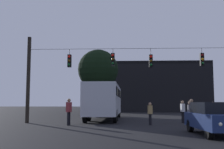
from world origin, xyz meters
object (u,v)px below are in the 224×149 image
pedestrian_far_side (190,113)px  pedestrian_near_bus (183,110)px  pedestrian_crossing_center (213,112)px  pedestrian_crossing_right (192,110)px  tree_left_silhouette (98,70)px  pedestrian_trailing (150,112)px  car_near_right (215,118)px  city_bus (105,99)px  pedestrian_crossing_left (69,110)px

pedestrian_far_side → pedestrian_near_bus: bearing=85.5°
pedestrian_crossing_center → pedestrian_crossing_right: pedestrian_crossing_right is taller
pedestrian_crossing_right → tree_left_silhouette: (-7.94, 14.96, 4.62)m
tree_left_silhouette → pedestrian_trailing: bearing=-72.1°
pedestrian_trailing → pedestrian_crossing_center: bearing=-8.0°
pedestrian_near_bus → pedestrian_trailing: bearing=-141.7°
car_near_right → pedestrian_trailing: 6.26m
car_near_right → pedestrian_crossing_right: 6.37m
city_bus → pedestrian_trailing: bearing=-59.6°
pedestrian_crossing_right → pedestrian_near_bus: size_ratio=1.06×
pedestrian_far_side → tree_left_silhouette: (-7.36, 16.97, 4.73)m
car_near_right → pedestrian_crossing_center: pedestrian_crossing_center is taller
pedestrian_crossing_left → pedestrian_far_side: pedestrian_crossing_left is taller
pedestrian_crossing_center → pedestrian_trailing: bearing=172.0°
car_near_right → tree_left_silhouette: 23.09m
pedestrian_crossing_left → pedestrian_crossing_center: 9.44m
pedestrian_crossing_left → city_bus: bearing=73.0°
pedestrian_trailing → pedestrian_far_side: 2.73m
pedestrian_near_bus → pedestrian_crossing_center: bearing=-62.1°
pedestrian_crossing_right → pedestrian_trailing: pedestrian_crossing_right is taller
pedestrian_crossing_left → tree_left_silhouette: tree_left_silhouette is taller
pedestrian_near_bus → pedestrian_far_side: bearing=-94.5°
car_near_right → pedestrian_crossing_right: bearing=85.9°
pedestrian_crossing_left → pedestrian_far_side: (7.77, -0.94, -0.12)m
city_bus → pedestrian_near_bus: city_bus is taller
pedestrian_trailing → tree_left_silhouette: 17.03m
pedestrian_trailing → pedestrian_far_side: pedestrian_far_side is taller
pedestrian_crossing_center → pedestrian_far_side: size_ratio=0.98×
city_bus → car_near_right: (5.95, -11.67, -1.07)m
city_bus → car_near_right: bearing=-63.0°
city_bus → pedestrian_far_side: size_ratio=6.96×
pedestrian_far_side → city_bus: bearing=128.4°
pedestrian_crossing_left → pedestrian_trailing: size_ratio=1.17×
car_near_right → pedestrian_far_side: size_ratio=2.76×
pedestrian_crossing_center → pedestrian_crossing_right: (-1.08, 1.16, 0.13)m
city_bus → pedestrian_crossing_center: size_ratio=7.11×
pedestrian_crossing_center → pedestrian_crossing_right: size_ratio=0.89×
pedestrian_crossing_center → pedestrian_far_side: (-1.67, -0.85, 0.02)m
city_bus → tree_left_silhouette: 10.45m
pedestrian_crossing_right → pedestrian_trailing: (-2.92, -0.60, -0.15)m
pedestrian_crossing_center → pedestrian_near_bus: size_ratio=0.94×
car_near_right → pedestrian_crossing_right: (0.45, 6.35, 0.20)m
pedestrian_crossing_left → pedestrian_crossing_center: bearing=-0.5°
pedestrian_crossing_center → pedestrian_near_bus: (-1.39, 2.63, 0.06)m
pedestrian_far_side → tree_left_silhouette: tree_left_silhouette is taller
pedestrian_far_side → tree_left_silhouette: bearing=113.4°
pedestrian_near_bus → city_bus: bearing=147.6°
car_near_right → pedestrian_trailing: (-2.47, 5.75, 0.05)m
pedestrian_near_bus → pedestrian_far_side: 3.49m
city_bus → pedestrian_trailing: 6.95m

